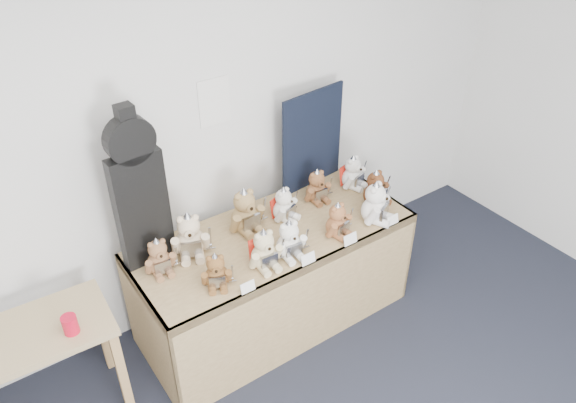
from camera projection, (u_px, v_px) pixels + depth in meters
room_shell at (214, 102)px, 3.39m from camera, size 6.00×6.00×6.00m
display_table at (280, 259)px, 3.59m from camera, size 1.80×0.76×0.75m
side_table at (33, 349)px, 3.00m from camera, size 0.87×0.51×0.70m
guitar_case at (139, 190)px, 3.07m from camera, size 0.31×0.11×0.99m
navy_board at (312, 139)px, 3.83m from camera, size 0.53×0.08×0.71m
red_cup at (70, 325)px, 2.91m from camera, size 0.08×0.08×0.11m
teddy_front_far_left at (216, 272)px, 3.11m from camera, size 0.19×0.19×0.24m
teddy_front_left at (264, 251)px, 3.23m from camera, size 0.23×0.19×0.28m
teddy_front_centre at (290, 241)px, 3.31m from camera, size 0.22×0.19×0.27m
teddy_front_right at (338, 221)px, 3.48m from camera, size 0.21×0.18×0.25m
teddy_front_far_right at (376, 204)px, 3.60m from camera, size 0.26×0.25×0.31m
teddy_front_end at (376, 189)px, 3.76m from camera, size 0.23×0.21×0.28m
teddy_back_left at (190, 237)px, 3.31m from camera, size 0.25×0.25×0.32m
teddy_back_centre_left at (246, 212)px, 3.51m from camera, size 0.27×0.22×0.32m
teddy_back_centre_right at (284, 205)px, 3.62m from camera, size 0.21×0.20×0.25m
teddy_back_right at (317, 187)px, 3.80m from camera, size 0.21×0.17×0.26m
teddy_back_end at (353, 173)px, 3.94m from camera, size 0.22×0.21×0.27m
teddy_back_far_left at (159, 258)px, 3.20m from camera, size 0.21×0.17×0.25m
entry_card_a at (248, 287)px, 3.09m from camera, size 0.09×0.02×0.06m
entry_card_b at (308, 259)px, 3.29m from camera, size 0.10×0.02×0.07m
entry_card_c at (350, 239)px, 3.44m from camera, size 0.10×0.02×0.07m
entry_card_d at (393, 220)px, 3.61m from camera, size 0.09×0.02×0.06m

